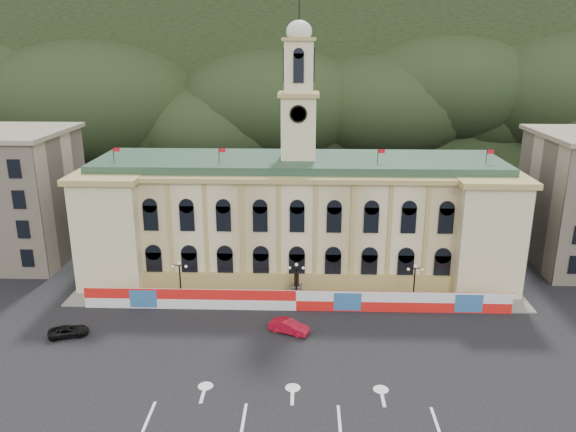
{
  "coord_description": "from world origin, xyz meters",
  "views": [
    {
      "loc": [
        1.0,
        -44.68,
        30.1
      ],
      "look_at": [
        -1.04,
        18.0,
        10.67
      ],
      "focal_mm": 35.0,
      "sensor_mm": 36.0,
      "label": 1
    }
  ],
  "objects_px": {
    "statue": "(296,290)",
    "black_suv": "(69,331)",
    "lamp_center": "(296,279)",
    "red_sedan": "(289,327)"
  },
  "relations": [
    {
      "from": "statue",
      "to": "red_sedan",
      "type": "xyz_separation_m",
      "value": [
        -0.65,
        -8.35,
        -0.46
      ]
    },
    {
      "from": "statue",
      "to": "black_suv",
      "type": "distance_m",
      "value": 26.16
    },
    {
      "from": "statue",
      "to": "red_sedan",
      "type": "relative_size",
      "value": 0.8
    },
    {
      "from": "statue",
      "to": "black_suv",
      "type": "xyz_separation_m",
      "value": [
        -24.23,
        -9.86,
        -0.61
      ]
    },
    {
      "from": "red_sedan",
      "to": "black_suv",
      "type": "bearing_deg",
      "value": 115.73
    },
    {
      "from": "lamp_center",
      "to": "black_suv",
      "type": "relative_size",
      "value": 1.14
    },
    {
      "from": "statue",
      "to": "black_suv",
      "type": "bearing_deg",
      "value": -157.85
    },
    {
      "from": "statue",
      "to": "lamp_center",
      "type": "bearing_deg",
      "value": -90.0
    },
    {
      "from": "statue",
      "to": "lamp_center",
      "type": "xyz_separation_m",
      "value": [
        0.0,
        -1.0,
        1.89
      ]
    },
    {
      "from": "statue",
      "to": "lamp_center",
      "type": "height_order",
      "value": "lamp_center"
    }
  ]
}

